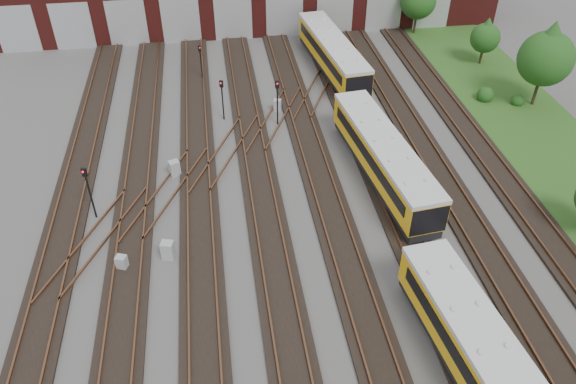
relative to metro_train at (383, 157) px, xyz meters
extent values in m
plane|color=#494644|center=(-6.00, -9.56, -1.73)|extent=(120.00, 120.00, 0.00)
cube|color=black|center=(-20.00, -9.56, -1.64)|extent=(2.40, 70.00, 0.18)
cube|color=brown|center=(-20.72, -9.56, -1.48)|extent=(0.10, 70.00, 0.15)
cube|color=brown|center=(-19.28, -9.56, -1.48)|extent=(0.10, 70.00, 0.15)
cube|color=black|center=(-16.00, -9.56, -1.64)|extent=(2.40, 70.00, 0.18)
cube|color=brown|center=(-16.72, -9.56, -1.48)|extent=(0.10, 70.00, 0.15)
cube|color=brown|center=(-15.28, -9.56, -1.48)|extent=(0.10, 70.00, 0.15)
cube|color=black|center=(-12.00, -9.56, -1.64)|extent=(2.40, 70.00, 0.18)
cube|color=brown|center=(-12.72, -9.56, -1.48)|extent=(0.10, 70.00, 0.15)
cube|color=brown|center=(-11.28, -9.56, -1.48)|extent=(0.10, 70.00, 0.15)
cube|color=black|center=(-8.00, -9.56, -1.64)|extent=(2.40, 70.00, 0.18)
cube|color=brown|center=(-8.72, -9.56, -1.48)|extent=(0.10, 70.00, 0.15)
cube|color=brown|center=(-7.28, -9.56, -1.48)|extent=(0.10, 70.00, 0.15)
cube|color=black|center=(-4.00, -9.56, -1.64)|extent=(2.40, 70.00, 0.18)
cube|color=brown|center=(-4.72, -9.56, -1.48)|extent=(0.10, 70.00, 0.15)
cube|color=brown|center=(-3.28, -9.56, -1.48)|extent=(0.10, 70.00, 0.15)
cube|color=black|center=(0.00, -9.56, -1.64)|extent=(2.40, 70.00, 0.18)
cube|color=brown|center=(-0.72, -9.56, -1.48)|extent=(0.10, 70.00, 0.15)
cube|color=brown|center=(0.72, -9.56, -1.48)|extent=(0.10, 70.00, 0.15)
cube|color=black|center=(4.00, -9.56, -1.64)|extent=(2.40, 70.00, 0.18)
cube|color=brown|center=(3.28, -9.56, -1.48)|extent=(0.10, 70.00, 0.15)
cube|color=brown|center=(4.72, -9.56, -1.48)|extent=(0.10, 70.00, 0.15)
cube|color=black|center=(8.00, -9.56, -1.64)|extent=(2.40, 70.00, 0.18)
cube|color=brown|center=(7.28, -9.56, -1.48)|extent=(0.10, 70.00, 0.15)
cube|color=brown|center=(-14.00, 0.44, -1.48)|extent=(5.40, 9.62, 0.15)
cube|color=brown|center=(-10.00, 4.44, -1.48)|extent=(5.40, 9.62, 0.15)
cube|color=brown|center=(-6.00, 8.44, -1.48)|extent=(5.40, 9.62, 0.15)
cube|color=brown|center=(-18.00, -3.56, -1.48)|extent=(5.40, 9.62, 0.15)
cube|color=brown|center=(-2.00, 12.44, -1.48)|extent=(5.40, 9.62, 0.15)
cube|color=#ADAFB2|center=(-28.00, 24.42, 0.47)|extent=(3.60, 0.12, 4.40)
cube|color=#ADAFB2|center=(-23.00, 24.42, 0.47)|extent=(3.60, 0.12, 4.40)
cube|color=#ADAFB2|center=(-18.00, 24.42, 0.47)|extent=(3.60, 0.12, 4.40)
cube|color=#ADAFB2|center=(-13.00, 24.42, 0.47)|extent=(3.60, 0.12, 4.40)
cube|color=#ADAFB2|center=(-8.00, 24.42, 0.47)|extent=(3.60, 0.12, 4.40)
cube|color=#ADAFB2|center=(-3.00, 24.42, 0.47)|extent=(3.60, 0.12, 4.40)
cube|color=#ADAFB2|center=(2.00, 24.42, 0.47)|extent=(3.60, 0.12, 4.40)
cube|color=#ADAFB2|center=(7.00, 24.42, 0.47)|extent=(3.60, 0.12, 4.40)
cube|color=#ADAFB2|center=(12.00, 24.42, 0.47)|extent=(3.60, 0.12, 4.40)
cube|color=#2A4E1A|center=(13.00, 0.44, -1.71)|extent=(8.00, 55.00, 0.05)
cube|color=orange|center=(0.00, -16.00, 0.10)|extent=(3.75, 13.41, 1.94)
cube|color=silver|center=(0.00, -16.00, 1.20)|extent=(3.84, 13.42, 0.26)
cube|color=black|center=(-1.16, -16.13, 0.32)|extent=(1.35, 11.58, 0.75)
cube|color=black|center=(1.16, -15.87, 0.32)|extent=(1.35, 11.58, 0.75)
cube|color=black|center=(0.00, 0.00, -1.14)|extent=(3.49, 13.38, 0.53)
cube|color=orange|center=(0.00, 0.00, 0.10)|extent=(3.75, 13.41, 1.94)
cube|color=silver|center=(0.00, 0.00, 1.20)|extent=(3.84, 13.42, 0.26)
cube|color=black|center=(-1.16, -0.13, 0.32)|extent=(1.35, 11.58, 0.75)
cube|color=black|center=(1.16, 0.13, 0.32)|extent=(1.35, 11.58, 0.75)
cube|color=black|center=(0.00, 16.00, -1.14)|extent=(3.49, 13.38, 0.53)
cube|color=orange|center=(0.00, 16.00, 0.10)|extent=(3.75, 13.41, 1.94)
cube|color=silver|center=(0.00, 16.00, 1.20)|extent=(3.84, 13.42, 0.26)
cube|color=black|center=(-1.16, 15.87, 0.32)|extent=(1.35, 11.58, 0.75)
cube|color=black|center=(1.16, 16.13, 0.32)|extent=(1.35, 11.58, 0.75)
cylinder|color=black|center=(-18.26, -1.26, -0.18)|extent=(0.11, 0.11, 3.10)
cube|color=black|center=(-18.26, -1.26, 1.65)|extent=(0.32, 0.27, 0.55)
sphere|color=red|center=(-18.26, -1.37, 1.76)|extent=(0.13, 0.13, 0.13)
cylinder|color=black|center=(-9.89, 9.24, -0.36)|extent=(0.10, 0.10, 2.75)
cube|color=black|center=(-9.89, 9.24, 1.28)|extent=(0.30, 0.25, 0.52)
sphere|color=red|center=(-9.89, 9.13, 1.39)|extent=(0.13, 0.13, 0.13)
cylinder|color=black|center=(-11.35, 16.23, -0.44)|extent=(0.10, 0.10, 2.59)
cube|color=black|center=(-11.35, 16.23, 1.10)|extent=(0.27, 0.20, 0.49)
sphere|color=red|center=(-11.35, 16.13, 1.20)|extent=(0.12, 0.12, 0.12)
cylinder|color=black|center=(-5.88, 7.93, -0.20)|extent=(0.11, 0.11, 3.06)
cube|color=black|center=(-5.88, 7.93, 1.61)|extent=(0.29, 0.18, 0.56)
sphere|color=red|center=(-5.88, 7.82, 1.72)|extent=(0.13, 0.13, 0.13)
cube|color=#A6A9AB|center=(-16.27, -5.97, -1.26)|extent=(0.69, 0.63, 0.94)
cube|color=#A6A9AB|center=(-13.54, 2.40, -1.18)|extent=(0.83, 0.77, 1.11)
cube|color=#A6A9AB|center=(-13.80, -5.43, -1.17)|extent=(0.79, 0.71, 1.12)
cube|color=#A6A9AB|center=(-5.63, 9.93, -1.25)|extent=(0.68, 0.61, 0.96)
cube|color=#A6A9AB|center=(2.25, 3.63, -1.30)|extent=(0.59, 0.52, 0.86)
cylinder|color=#2F2515|center=(10.00, 23.29, -0.84)|extent=(0.21, 0.21, 1.79)
sphere|color=#1C4413|center=(10.00, 23.29, 1.55)|extent=(3.48, 3.48, 3.48)
cylinder|color=#2F2515|center=(13.70, 15.69, -1.06)|extent=(0.22, 0.22, 1.34)
sphere|color=#1C4413|center=(13.70, 15.69, 0.72)|extent=(2.60, 2.60, 2.60)
cone|color=#1C4413|center=(13.70, 15.69, 1.65)|extent=(2.23, 2.23, 1.86)
cylinder|color=#2F2515|center=(14.79, 7.92, -0.65)|extent=(0.24, 0.24, 2.16)
sphere|color=#1C4413|center=(14.79, 7.92, 2.22)|extent=(4.20, 4.20, 4.20)
cone|color=#1C4413|center=(14.79, 7.92, 3.72)|extent=(3.60, 3.60, 3.00)
sphere|color=#1C4413|center=(11.27, 9.18, -1.07)|extent=(1.33, 1.33, 1.33)
sphere|color=#1C4413|center=(13.56, 8.11, -1.21)|extent=(1.04, 1.04, 1.04)
camera|label=1|loc=(-10.46, -28.65, 20.64)|focal=35.00mm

